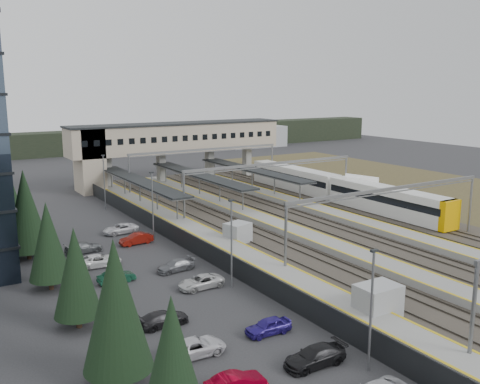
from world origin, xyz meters
TOP-DOWN VIEW (x-y plane):
  - ground at (0.00, 0.00)m, footprint 220.00×220.00m
  - conifer_row at (-22.00, -3.86)m, footprint 4.42×49.82m
  - car_park at (-13.29, -8.70)m, footprint 10.65×44.63m
  - lampposts at (-8.00, 1.25)m, footprint 0.50×53.25m
  - fence at (-6.50, 5.00)m, footprint 0.08×90.00m
  - relay_cabin_near at (-1.77, -19.72)m, footprint 3.33×2.45m
  - relay_cabin_far at (-0.54, 3.12)m, footprint 3.19×2.89m
  - rail_corridor at (9.34, 5.00)m, footprint 34.00×90.00m
  - canopies at (7.00, 27.00)m, footprint 23.10×30.00m
  - footbridge at (7.70, 42.00)m, footprint 40.40×6.40m
  - gantries at (12.00, 3.00)m, footprint 28.40×62.28m
  - train at (24.00, 13.67)m, footprint 3.02×41.95m
  - billboard at (25.55, 10.08)m, footprint 1.62×5.42m
  - scrub_east at (45.00, 5.00)m, footprint 34.00×120.00m
  - treeline_far at (23.81, 92.28)m, footprint 170.00×19.00m

SIDE VIEW (x-z plane):
  - ground at x=0.00m, z-range 0.00..0.00m
  - scrub_east at x=45.00m, z-range 0.00..0.06m
  - rail_corridor at x=9.34m, z-range -0.17..0.75m
  - car_park at x=-13.29m, z-range -0.03..1.24m
  - fence at x=-6.50m, z-range 0.00..2.00m
  - relay_cabin_far at x=-0.54m, z-range 0.00..2.45m
  - relay_cabin_near at x=-1.77m, z-range 0.00..2.76m
  - train at x=24.00m, z-range 0.26..4.06m
  - treeline_far at x=23.81m, z-range -0.55..6.45m
  - billboard at x=25.55m, z-range 0.77..5.43m
  - canopies at x=7.00m, z-range 2.28..5.56m
  - lampposts at x=-8.00m, z-range 0.30..8.37m
  - conifer_row at x=-22.00m, z-range 0.09..9.59m
  - gantries at x=12.00m, z-range 2.41..9.58m
  - footbridge at x=7.70m, z-range 2.33..13.53m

